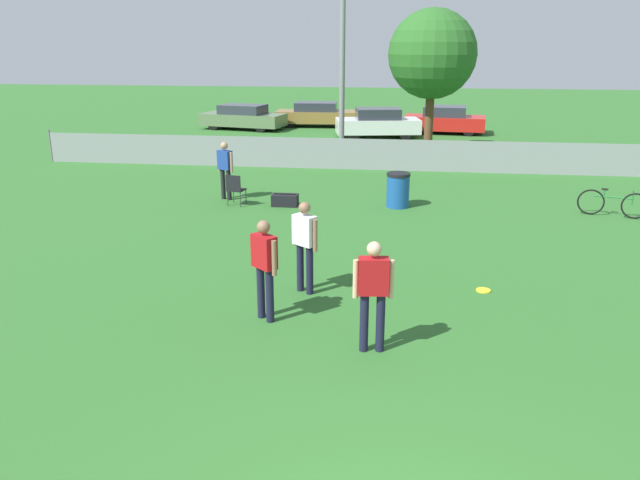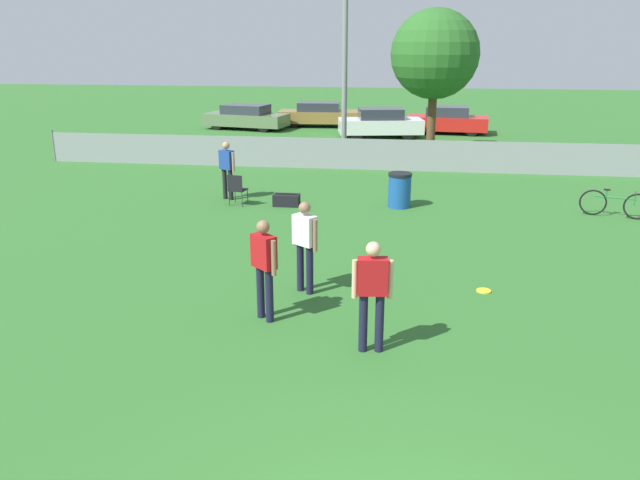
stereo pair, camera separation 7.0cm
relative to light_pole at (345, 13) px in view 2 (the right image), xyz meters
name	(u,v)px [view 2 (the right image)]	position (x,y,z in m)	size (l,w,h in m)	color
fence_backline	(412,156)	(2.60, -1.87, -4.82)	(27.10, 0.07, 1.21)	gray
light_pole	(345,13)	(0.00, 0.00, 0.00)	(0.90, 0.36, 9.19)	gray
tree_near_pole	(435,55)	(3.29, 0.09, -1.44)	(3.23, 3.23, 5.56)	brown
player_receiver_white	(305,240)	(0.70, -13.47, -4.37)	(0.50, 0.43, 1.70)	#191933
player_defender_red	(264,262)	(0.24, -14.72, -4.37)	(0.47, 0.45, 1.70)	#191933
player_thrower_red	(372,288)	(2.03, -15.58, -4.37)	(0.59, 0.27, 1.70)	#191933
spectator_in_blue	(227,166)	(-2.67, -6.81, -4.40)	(0.52, 0.38, 1.67)	black
frisbee_disc	(484,291)	(3.94, -12.99, -5.35)	(0.27, 0.27, 0.03)	yellow
folding_chair_sideline	(237,188)	(-2.21, -7.48, -4.86)	(0.50, 0.50, 0.88)	#333338
bicycle_sideline	(615,204)	(7.85, -7.30, -5.01)	(1.68, 0.60, 0.73)	black
trash_bin	(400,190)	(2.28, -7.02, -4.89)	(0.65, 0.65, 0.95)	#194C99
gear_bag_sideline	(287,200)	(-0.84, -7.33, -5.20)	(0.72, 0.40, 0.35)	black
parked_car_olive	(246,117)	(-5.96, 8.06, -4.74)	(4.57, 2.54, 1.27)	black
parked_car_tan	(319,114)	(-2.36, 9.69, -4.72)	(4.34, 1.94, 1.29)	black
parked_car_white	(380,123)	(1.11, 6.10, -4.69)	(4.17, 2.40, 1.38)	black
parked_car_red	(447,120)	(4.34, 8.03, -4.72)	(4.10, 2.21, 1.33)	black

